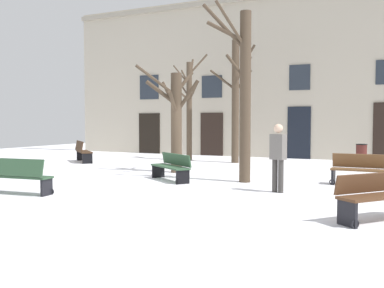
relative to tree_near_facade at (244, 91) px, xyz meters
The scene contains 13 objects.
ground_plane 3.66m from the tree_near_facade, behind, with size 34.65×34.65×0.00m, color white.
building_facade 9.59m from the tree_near_facade, 104.86° to the left, with size 21.66×0.60×8.27m.
tree_near_facade is the anchor object (origin of this frame).
tree_left_of_center 6.11m from the tree_near_facade, 111.78° to the left, with size 2.48×1.68×5.36m.
tree_foreground 7.52m from the tree_near_facade, 128.14° to the left, with size 1.58×1.67×5.00m.
tree_center 3.32m from the tree_near_facade, 156.19° to the left, with size 1.98×1.79×3.77m.
litter_bin 7.10m from the tree_near_facade, 64.56° to the left, with size 0.44×0.44×0.92m.
bench_back_to_back_left 9.36m from the tree_near_facade, 160.43° to the left, with size 1.70×1.60×0.96m.
bench_back_to_back_right 3.17m from the tree_near_facade, 163.75° to the right, with size 1.77×1.46×0.83m.
bench_facing_shops 6.71m from the tree_near_facade, 134.59° to the right, with size 1.94×0.68×0.91m.
bench_near_center_tree 5.89m from the tree_near_facade, 44.11° to the right, with size 1.57×1.74×0.87m.
bench_far_corner 4.14m from the tree_near_facade, 12.44° to the left, with size 1.94×0.55×0.89m.
person_strolling 2.66m from the tree_near_facade, 45.31° to the right, with size 0.43×0.33×1.76m.
Camera 1 is at (6.58, -12.02, 1.81)m, focal length 40.51 mm.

